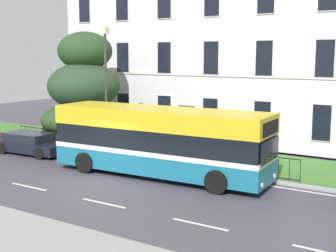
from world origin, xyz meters
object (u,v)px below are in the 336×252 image
Objects in this scene: georgian_townhouse at (219,42)px; single_decker_bus at (160,141)px; parked_hatchback_01 at (31,143)px; evergreen_tree at (86,96)px; litter_bin at (47,132)px; street_lamp_post at (106,81)px.

georgian_townhouse reaches higher than single_decker_bus.
single_decker_bus is at bearing -4.19° from parked_hatchback_01.
georgian_townhouse is 9.61m from evergreen_tree.
georgian_townhouse is at bearing 51.02° from litter_bin.
parked_hatchback_01 is at bearing 175.96° from single_decker_bus.
single_decker_bus reaches higher than litter_bin.
evergreen_tree is at bearing 35.49° from litter_bin.
parked_hatchback_01 is at bearing -148.46° from street_lamp_post.
evergreen_tree is 3.24m from litter_bin.
street_lamp_post is 5.78× the size of litter_bin.
street_lamp_post is at bearing 152.01° from single_decker_bus.
evergreen_tree is at bearing 151.24° from street_lamp_post.
evergreen_tree is 4.49m from parked_hatchback_01.
evergreen_tree is 0.65× the size of single_decker_bus.
street_lamp_post is at bearing -103.59° from georgian_townhouse.
parked_hatchback_01 is at bearing -117.07° from georgian_townhouse.
litter_bin is (-7.11, -8.79, -5.50)m from georgian_townhouse.
evergreen_tree is 3.56m from street_lamp_post.
evergreen_tree reaches higher than parked_hatchback_01.
litter_bin reaches higher than parked_hatchback_01.
georgian_townhouse is 2.97× the size of evergreen_tree.
litter_bin is (-4.93, 0.24, -3.25)m from street_lamp_post.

